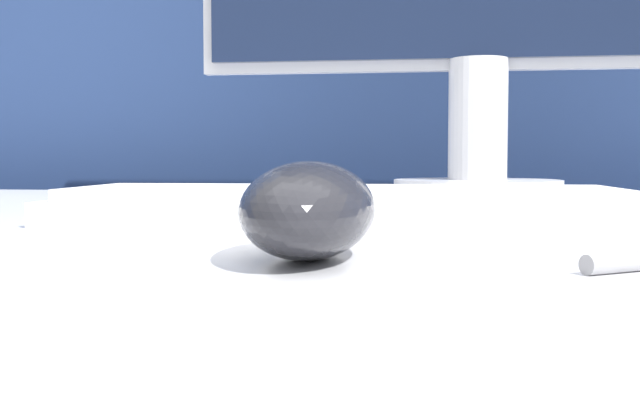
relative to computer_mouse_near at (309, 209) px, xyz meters
The scene contains 3 objects.
partition_panel 0.79m from the computer_mouse_near, 94.74° to the left, with size 5.00×0.03×1.28m.
computer_mouse_near is the anchor object (origin of this frame).
keyboard 0.19m from the computer_mouse_near, 91.07° to the left, with size 0.40×0.15×0.02m.
Camera 1 is at (0.11, -0.47, 0.81)m, focal length 42.00 mm.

